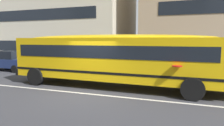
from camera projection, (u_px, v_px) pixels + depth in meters
name	position (u px, v px, depth m)	size (l,w,h in m)	color
ground_plane	(87.00, 94.00, 9.57)	(400.00, 400.00, 0.00)	#38383D
sidewalk_far	(127.00, 71.00, 16.50)	(120.00, 3.00, 0.01)	gray
lane_centreline	(87.00, 94.00, 9.57)	(110.00, 0.16, 0.01)	silver
school_bus	(116.00, 56.00, 10.81)	(12.80, 3.20, 2.85)	yellow
parked_car_dark_blue_under_tree	(11.00, 60.00, 16.75)	(3.98, 2.05, 1.64)	navy
apartment_block_far_left	(51.00, 8.00, 25.55)	(19.98, 9.76, 13.30)	beige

